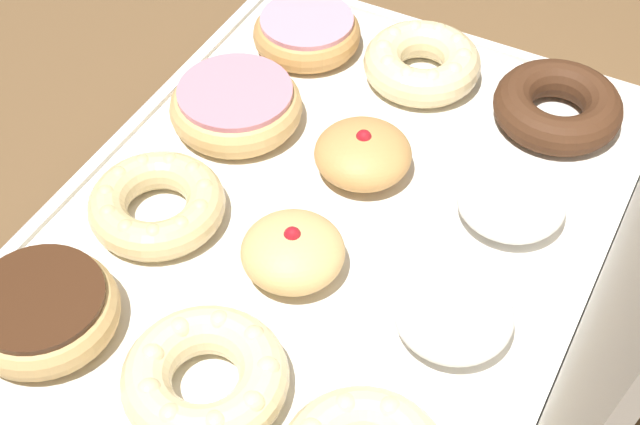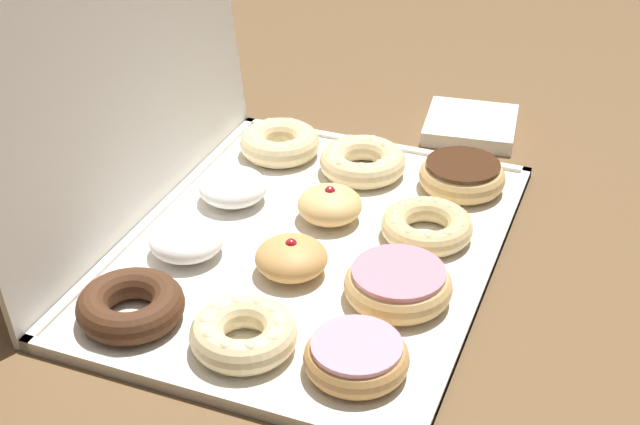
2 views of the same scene
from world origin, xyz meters
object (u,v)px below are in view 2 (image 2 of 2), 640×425
(chocolate_cake_ring_donut_8, at_px, (131,305))
(powdered_filled_donut_9, at_px, (187,239))
(donut_box, at_px, (311,248))
(chocolate_frosted_donut_3, at_px, (462,175))
(cruller_donut_2, at_px, (427,225))
(jelly_filled_donut_5, at_px, (289,257))
(cruller_donut_7, at_px, (361,161))
(pink_frosted_donut_0, at_px, (356,357))
(powdered_filled_donut_10, at_px, (233,187))
(napkin_stack, at_px, (471,125))
(jelly_filled_donut_6, at_px, (332,205))
(cruller_donut_11, at_px, (280,142))
(cruller_donut_4, at_px, (244,333))
(pink_frosted_donut_1, at_px, (398,284))

(chocolate_cake_ring_donut_8, relative_size, powdered_filled_donut_9, 1.30)
(donut_box, xyz_separation_m, chocolate_frosted_donut_3, (0.20, -0.14, 0.03))
(cruller_donut_2, distance_m, jelly_filled_donut_5, 0.18)
(cruller_donut_2, distance_m, cruller_donut_7, 0.18)
(donut_box, relative_size, pink_frosted_donut_0, 5.27)
(jelly_filled_donut_5, xyz_separation_m, powdered_filled_donut_10, (0.12, 0.13, -0.00))
(jelly_filled_donut_5, relative_size, powdered_filled_donut_9, 0.94)
(pink_frosted_donut_0, bearing_deg, powdered_filled_donut_9, 64.36)
(donut_box, distance_m, napkin_stack, 0.41)
(pink_frosted_donut_0, relative_size, jelly_filled_donut_6, 1.31)
(chocolate_frosted_donut_3, bearing_deg, powdered_filled_donut_9, 134.98)
(powdered_filled_donut_10, bearing_deg, cruller_donut_11, -2.56)
(cruller_donut_4, bearing_deg, powdered_filled_donut_9, 46.08)
(pink_frosted_donut_0, distance_m, cruller_donut_11, 0.47)
(chocolate_frosted_donut_3, xyz_separation_m, powdered_filled_donut_10, (-0.14, 0.27, 0.00))
(jelly_filled_donut_6, bearing_deg, powdered_filled_donut_10, 91.42)
(powdered_filled_donut_9, distance_m, napkin_stack, 0.52)
(cruller_donut_11, bearing_deg, cruller_donut_2, -117.44)
(powdered_filled_donut_10, bearing_deg, donut_box, -114.34)
(powdered_filled_donut_10, xyz_separation_m, cruller_donut_11, (0.14, -0.01, -0.00))
(jelly_filled_donut_5, bearing_deg, pink_frosted_donut_1, -91.46)
(chocolate_frosted_donut_3, distance_m, chocolate_cake_ring_donut_8, 0.49)
(cruller_donut_7, distance_m, chocolate_cake_ring_donut_8, 0.42)
(cruller_donut_2, xyz_separation_m, cruller_donut_4, (-0.27, 0.12, 0.00))
(pink_frosted_donut_1, bearing_deg, donut_box, 63.63)
(jelly_filled_donut_5, height_order, jelly_filled_donut_6, jelly_filled_donut_6)
(cruller_donut_4, bearing_deg, donut_box, 1.64)
(donut_box, height_order, napkin_stack, napkin_stack)
(jelly_filled_donut_6, distance_m, cruller_donut_11, 0.19)
(cruller_donut_7, bearing_deg, chocolate_frosted_donut_3, -86.69)
(pink_frosted_donut_1, xyz_separation_m, jelly_filled_donut_6, (0.13, 0.13, 0.00))
(pink_frosted_donut_0, height_order, powdered_filled_donut_10, powdered_filled_donut_10)
(cruller_donut_4, xyz_separation_m, cruller_donut_7, (0.40, 0.01, -0.00))
(cruller_donut_2, xyz_separation_m, chocolate_cake_ring_donut_8, (-0.27, 0.26, 0.00))
(jelly_filled_donut_5, relative_size, napkin_stack, 0.64)
(powdered_filled_donut_9, bearing_deg, jelly_filled_donut_5, -86.30)
(chocolate_frosted_donut_3, height_order, powdered_filled_donut_9, same)
(chocolate_frosted_donut_3, distance_m, cruller_donut_11, 0.27)
(cruller_donut_2, xyz_separation_m, cruller_donut_11, (0.13, 0.26, 0.00))
(donut_box, xyz_separation_m, cruller_donut_11, (0.20, 0.13, 0.03))
(cruller_donut_4, distance_m, cruller_donut_11, 0.43)
(cruller_donut_7, relative_size, cruller_donut_11, 1.04)
(donut_box, distance_m, cruller_donut_4, 0.21)
(powdered_filled_donut_10, bearing_deg, pink_frosted_donut_0, -134.30)
(chocolate_cake_ring_donut_8, height_order, powdered_filled_donut_10, powdered_filled_donut_10)
(chocolate_cake_ring_donut_8, bearing_deg, cruller_donut_2, -43.20)
(powdered_filled_donut_9, height_order, powdered_filled_donut_10, powdered_filled_donut_10)
(cruller_donut_4, relative_size, powdered_filled_donut_9, 1.25)
(cruller_donut_11, distance_m, napkin_stack, 0.30)
(chocolate_frosted_donut_3, bearing_deg, chocolate_cake_ring_donut_8, 146.54)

